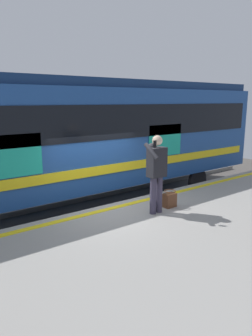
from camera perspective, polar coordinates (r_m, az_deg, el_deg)
name	(u,v)px	position (r m, az deg, el deg)	size (l,w,h in m)	color
ground_plane	(112,239)	(7.93, -2.57, -12.77)	(24.88, 24.88, 0.00)	#4C4742
platform	(188,262)	(6.07, 11.21, -16.49)	(14.34, 4.92, 0.92)	gray
safety_line	(119,206)	(7.36, -1.31, -7.05)	(14.05, 0.16, 0.01)	yellow
track_rail_near	(81,217)	(9.14, -8.24, -8.85)	(18.64, 0.08, 0.16)	slate
track_rail_far	(59,204)	(10.36, -12.10, -6.44)	(18.64, 0.08, 0.16)	slate
train_carriage	(74,133)	(9.32, -9.52, 6.37)	(12.94, 3.00, 3.77)	#1E478C
passenger	(157,168)	(6.73, 5.61, 0.00)	(0.57, 0.55, 1.72)	#383347
handbag	(170,199)	(7.35, 7.98, -5.72)	(0.30, 0.28, 0.40)	#59331E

